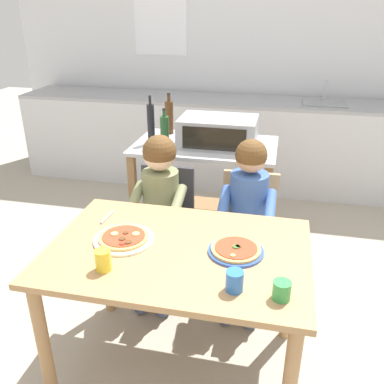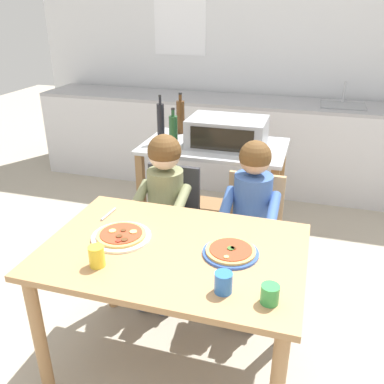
{
  "view_description": "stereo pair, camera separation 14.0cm",
  "coord_description": "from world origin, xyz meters",
  "px_view_note": "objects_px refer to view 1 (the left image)",
  "views": [
    {
      "loc": [
        0.41,
        -1.57,
        1.76
      ],
      "look_at": [
        0.0,
        0.3,
        0.88
      ],
      "focal_mm": 38.77,
      "sensor_mm": 36.0,
      "label": 1
    },
    {
      "loc": [
        0.55,
        -1.53,
        1.76
      ],
      "look_at": [
        0.0,
        0.3,
        0.88
      ],
      "focal_mm": 38.77,
      "sensor_mm": 36.0,
      "label": 2
    }
  ],
  "objects_px": {
    "dining_table": "(178,268)",
    "child_in_blue_striped_shirt": "(247,210)",
    "child_in_olive_shirt": "(158,200)",
    "drinking_cup_blue": "(235,281)",
    "toaster_oven": "(218,132)",
    "drinking_cup_yellow": "(103,260)",
    "drinking_cup_green": "(282,290)",
    "bottle_dark_olive_oil": "(151,123)",
    "kitchen_island_cart": "(205,181)",
    "pizza_plate_white": "(124,238)",
    "dining_chair_left": "(165,221)",
    "bottle_tall_green_wine": "(169,117)",
    "serving_spoon": "(107,217)",
    "pizza_plate_blue_rimmed": "(236,250)",
    "dining_chair_right": "(247,229)",
    "bottle_slim_sauce": "(165,132)"
  },
  "relations": [
    {
      "from": "child_in_olive_shirt",
      "to": "drinking_cup_green",
      "type": "bearing_deg",
      "value": -48.31
    },
    {
      "from": "dining_chair_right",
      "to": "pizza_plate_blue_rimmed",
      "type": "height_order",
      "value": "dining_chair_right"
    },
    {
      "from": "bottle_dark_olive_oil",
      "to": "pizza_plate_white",
      "type": "xyz_separation_m",
      "value": [
        0.21,
        -1.11,
        -0.25
      ]
    },
    {
      "from": "drinking_cup_blue",
      "to": "serving_spoon",
      "type": "xyz_separation_m",
      "value": [
        -0.72,
        0.45,
        -0.04
      ]
    },
    {
      "from": "toaster_oven",
      "to": "dining_chair_left",
      "type": "height_order",
      "value": "toaster_oven"
    },
    {
      "from": "pizza_plate_white",
      "to": "drinking_cup_blue",
      "type": "height_order",
      "value": "drinking_cup_blue"
    },
    {
      "from": "serving_spoon",
      "to": "dining_chair_left",
      "type": "bearing_deg",
      "value": 70.72
    },
    {
      "from": "dining_chair_left",
      "to": "child_in_blue_striped_shirt",
      "type": "xyz_separation_m",
      "value": [
        0.53,
        -0.11,
        0.19
      ]
    },
    {
      "from": "kitchen_island_cart",
      "to": "pizza_plate_white",
      "type": "xyz_separation_m",
      "value": [
        -0.17,
        -1.16,
        0.17
      ]
    },
    {
      "from": "dining_chair_right",
      "to": "pizza_plate_white",
      "type": "distance_m",
      "value": 0.91
    },
    {
      "from": "pizza_plate_blue_rimmed",
      "to": "drinking_cup_blue",
      "type": "bearing_deg",
      "value": -84.43
    },
    {
      "from": "child_in_blue_striped_shirt",
      "to": "pizza_plate_blue_rimmed",
      "type": "bearing_deg",
      "value": -90.0
    },
    {
      "from": "kitchen_island_cart",
      "to": "pizza_plate_blue_rimmed",
      "type": "bearing_deg",
      "value": -72.57
    },
    {
      "from": "toaster_oven",
      "to": "pizza_plate_white",
      "type": "height_order",
      "value": "toaster_oven"
    },
    {
      "from": "child_in_blue_striped_shirt",
      "to": "drinking_cup_yellow",
      "type": "distance_m",
      "value": 0.97
    },
    {
      "from": "child_in_olive_shirt",
      "to": "drinking_cup_blue",
      "type": "height_order",
      "value": "child_in_olive_shirt"
    },
    {
      "from": "bottle_tall_green_wine",
      "to": "drinking_cup_green",
      "type": "xyz_separation_m",
      "value": [
        0.88,
        -1.64,
        -0.21
      ]
    },
    {
      "from": "bottle_slim_sauce",
      "to": "drinking_cup_blue",
      "type": "xyz_separation_m",
      "value": [
        0.64,
        -1.27,
        -0.19
      ]
    },
    {
      "from": "dining_chair_left",
      "to": "pizza_plate_white",
      "type": "distance_m",
      "value": 0.73
    },
    {
      "from": "bottle_slim_sauce",
      "to": "drinking_cup_green",
      "type": "xyz_separation_m",
      "value": [
        0.82,
        -1.28,
        -0.2
      ]
    },
    {
      "from": "dining_chair_right",
      "to": "drinking_cup_green",
      "type": "relative_size",
      "value": 10.72
    },
    {
      "from": "drinking_cup_yellow",
      "to": "serving_spoon",
      "type": "relative_size",
      "value": 0.67
    },
    {
      "from": "pizza_plate_blue_rimmed",
      "to": "drinking_cup_yellow",
      "type": "bearing_deg",
      "value": -154.63
    },
    {
      "from": "dining_table",
      "to": "child_in_blue_striped_shirt",
      "type": "xyz_separation_m",
      "value": [
        0.26,
        0.58,
        0.05
      ]
    },
    {
      "from": "toaster_oven",
      "to": "bottle_slim_sauce",
      "type": "height_order",
      "value": "bottle_slim_sauce"
    },
    {
      "from": "kitchen_island_cart",
      "to": "dining_chair_left",
      "type": "bearing_deg",
      "value": -109.07
    },
    {
      "from": "child_in_blue_striped_shirt",
      "to": "serving_spoon",
      "type": "xyz_separation_m",
      "value": [
        -0.7,
        -0.37,
        0.07
      ]
    },
    {
      "from": "pizza_plate_white",
      "to": "toaster_oven",
      "type": "bearing_deg",
      "value": 77.43
    },
    {
      "from": "dining_chair_left",
      "to": "dining_chair_right",
      "type": "height_order",
      "value": "same"
    },
    {
      "from": "drinking_cup_green",
      "to": "serving_spoon",
      "type": "distance_m",
      "value": 1.02
    },
    {
      "from": "drinking_cup_green",
      "to": "bottle_dark_olive_oil",
      "type": "bearing_deg",
      "value": 124.46
    },
    {
      "from": "bottle_dark_olive_oil",
      "to": "pizza_plate_blue_rimmed",
      "type": "height_order",
      "value": "bottle_dark_olive_oil"
    },
    {
      "from": "pizza_plate_white",
      "to": "pizza_plate_blue_rimmed",
      "type": "bearing_deg",
      "value": 1.32
    },
    {
      "from": "dining_chair_right",
      "to": "drinking_cup_blue",
      "type": "bearing_deg",
      "value": -88.42
    },
    {
      "from": "dining_chair_left",
      "to": "bottle_tall_green_wine",
      "type": "bearing_deg",
      "value": 102.06
    },
    {
      "from": "bottle_dark_olive_oil",
      "to": "drinking_cup_blue",
      "type": "bearing_deg",
      "value": -60.74
    },
    {
      "from": "toaster_oven",
      "to": "drinking_cup_green",
      "type": "bearing_deg",
      "value": -71.43
    },
    {
      "from": "toaster_oven",
      "to": "drinking_cup_blue",
      "type": "relative_size",
      "value": 6.11
    },
    {
      "from": "bottle_slim_sauce",
      "to": "dining_table",
      "type": "distance_m",
      "value": 1.13
    },
    {
      "from": "toaster_oven",
      "to": "child_in_olive_shirt",
      "type": "xyz_separation_m",
      "value": [
        -0.26,
        -0.6,
        -0.27
      ]
    },
    {
      "from": "bottle_slim_sauce",
      "to": "pizza_plate_blue_rimmed",
      "type": "relative_size",
      "value": 1.09
    },
    {
      "from": "toaster_oven",
      "to": "dining_chair_right",
      "type": "height_order",
      "value": "toaster_oven"
    },
    {
      "from": "kitchen_island_cart",
      "to": "pizza_plate_blue_rimmed",
      "type": "height_order",
      "value": "kitchen_island_cart"
    },
    {
      "from": "drinking_cup_yellow",
      "to": "serving_spoon",
      "type": "xyz_separation_m",
      "value": [
        -0.17,
        0.43,
        -0.04
      ]
    },
    {
      "from": "kitchen_island_cart",
      "to": "toaster_oven",
      "type": "xyz_separation_m",
      "value": [
        0.09,
        -0.01,
        0.38
      ]
    },
    {
      "from": "toaster_oven",
      "to": "drinking_cup_yellow",
      "type": "bearing_deg",
      "value": -100.39
    },
    {
      "from": "bottle_dark_olive_oil",
      "to": "drinking_cup_yellow",
      "type": "bearing_deg",
      "value": -81.13
    },
    {
      "from": "drinking_cup_blue",
      "to": "child_in_blue_striped_shirt",
      "type": "bearing_deg",
      "value": 91.81
    },
    {
      "from": "drinking_cup_green",
      "to": "child_in_blue_striped_shirt",
      "type": "bearing_deg",
      "value": 103.84
    },
    {
      "from": "bottle_slim_sauce",
      "to": "child_in_olive_shirt",
      "type": "relative_size",
      "value": 0.26
    }
  ]
}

